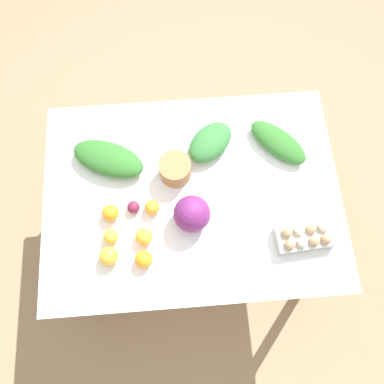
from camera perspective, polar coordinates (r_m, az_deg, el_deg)
The scene contains 15 objects.
ground_plane at distance 2.44m, azimuth -0.00°, elevation -5.81°, with size 8.00×8.00×0.00m, color #937A5B.
dining_table at distance 1.81m, azimuth -0.00°, elevation -1.12°, with size 1.37×1.00×0.74m.
cabbage_purple at distance 1.61m, azimuth -0.01°, elevation -3.34°, with size 0.16×0.16×0.16m, color #6B2366.
egg_carton at distance 1.70m, azimuth 16.83°, elevation -6.54°, with size 0.26×0.14×0.09m.
paper_bag at distance 1.71m, azimuth -2.57°, elevation 3.49°, with size 0.15×0.15×0.11m, color #997047.
greens_bunch_chard at distance 1.78m, azimuth -12.65°, elevation 4.95°, with size 0.34×0.16×0.09m, color #2D6B28.
greens_bunch_dandelion at distance 1.83m, azimuth 13.00°, elevation 7.41°, with size 0.31×0.13×0.07m, color #2D6B28.
greens_bunch_beet_tops at distance 1.77m, azimuth 2.80°, elevation 7.61°, with size 0.24×0.16×0.09m, color #337538.
beet_root at distance 1.69m, azimuth -8.91°, elevation -2.31°, with size 0.06×0.06×0.06m, color maroon.
orange_0 at distance 1.64m, azimuth -7.32°, elevation -6.74°, with size 0.08×0.08×0.08m, color #F9A833.
orange_1 at distance 1.63m, azimuth -7.38°, elevation -10.14°, with size 0.08×0.08×0.08m, color orange.
orange_2 at distance 1.67m, azimuth -12.26°, elevation -6.63°, with size 0.07×0.07×0.07m, color #F9A833.
orange_3 at distance 1.70m, azimuth -12.33°, elevation -3.14°, with size 0.08×0.08×0.08m, color orange.
orange_4 at distance 1.65m, azimuth -12.56°, elevation -9.55°, with size 0.08×0.08×0.08m, color #F9A833.
orange_5 at distance 1.68m, azimuth -6.08°, elevation -2.33°, with size 0.07×0.07×0.07m, color orange.
Camera 1 is at (0.04, 0.55, 2.38)m, focal length 35.00 mm.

